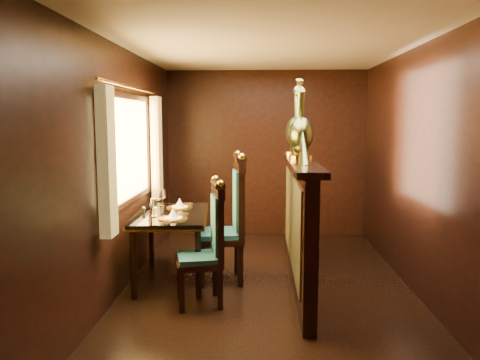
% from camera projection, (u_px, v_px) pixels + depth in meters
% --- Properties ---
extents(ground, '(5.00, 5.00, 0.00)m').
position_uv_depth(ground, '(268.00, 293.00, 4.79)').
color(ground, black).
rests_on(ground, ground).
extents(room_shell, '(3.04, 5.04, 2.52)m').
position_uv_depth(room_shell, '(260.00, 138.00, 4.61)').
color(room_shell, black).
rests_on(room_shell, ground).
extents(partition, '(0.26, 2.70, 1.36)m').
position_uv_depth(partition, '(298.00, 219.00, 4.98)').
color(partition, black).
rests_on(partition, ground).
extents(dining_table, '(0.87, 1.33, 0.95)m').
position_uv_depth(dining_table, '(171.00, 219.00, 5.11)').
color(dining_table, black).
rests_on(dining_table, ground).
extents(chair_left, '(0.53, 0.55, 1.22)m').
position_uv_depth(chair_left, '(210.00, 239.00, 4.45)').
color(chair_left, black).
rests_on(chair_left, ground).
extents(chair_right, '(0.58, 0.60, 1.42)m').
position_uv_depth(chair_right, '(232.00, 214.00, 5.07)').
color(chair_right, black).
rests_on(chair_right, ground).
extents(peacock_left, '(0.26, 0.69, 0.82)m').
position_uv_depth(peacock_left, '(301.00, 119.00, 4.69)').
color(peacock_left, '#184930').
rests_on(peacock_left, partition).
extents(peacock_right, '(0.26, 0.71, 0.84)m').
position_uv_depth(peacock_right, '(297.00, 118.00, 5.25)').
color(peacock_right, '#184930').
rests_on(peacock_right, partition).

